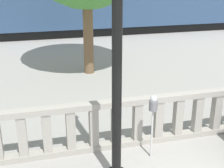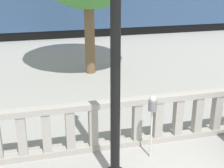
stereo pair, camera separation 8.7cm
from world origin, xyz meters
name	(u,v)px [view 1 (the left image)]	position (x,y,z in m)	size (l,w,h in m)	color
balustrade	(158,119)	(0.00, 2.46, 0.61)	(14.69, 0.24, 1.22)	#9E998E
lamppost	(117,52)	(-1.40, 1.24, 2.69)	(0.41, 0.41, 5.63)	black
parking_meter	(153,108)	(-0.40, 1.86, 1.23)	(0.19, 0.19, 1.51)	silver
train_near	(48,7)	(-1.61, 16.41, 1.80)	(29.68, 3.09, 4.02)	black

